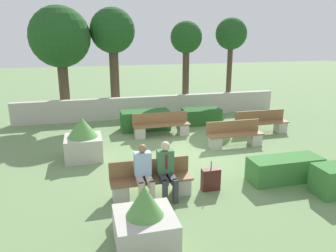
% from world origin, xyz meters
% --- Properties ---
extents(ground_plane, '(60.00, 60.00, 0.00)m').
position_xyz_m(ground_plane, '(0.00, 0.00, 0.00)').
color(ground_plane, '#6B8956').
extents(perimeter_wall, '(11.92, 0.30, 0.95)m').
position_xyz_m(perimeter_wall, '(0.00, 5.25, 0.47)').
color(perimeter_wall, '#B7B2A8').
rests_on(perimeter_wall, ground_plane).
extents(bench_front, '(1.92, 0.49, 0.84)m').
position_xyz_m(bench_front, '(-1.55, -2.15, 0.33)').
color(bench_front, brown).
rests_on(bench_front, ground_plane).
extents(bench_left_side, '(1.93, 0.48, 0.84)m').
position_xyz_m(bench_left_side, '(1.89, 0.60, 0.33)').
color(bench_left_side, brown).
rests_on(bench_left_side, ground_plane).
extents(bench_right_side, '(2.04, 0.48, 0.84)m').
position_xyz_m(bench_right_side, '(3.55, 1.71, 0.33)').
color(bench_right_side, brown).
rests_on(bench_right_side, ground_plane).
extents(bench_back, '(2.12, 0.49, 0.84)m').
position_xyz_m(bench_back, '(-0.24, 2.35, 0.33)').
color(bench_back, brown).
rests_on(bench_back, ground_plane).
extents(person_seated_man, '(0.38, 0.63, 1.33)m').
position_xyz_m(person_seated_man, '(-1.22, -2.29, 0.73)').
color(person_seated_man, '#333338').
rests_on(person_seated_man, ground_plane).
extents(person_seated_woman, '(0.38, 0.63, 1.31)m').
position_xyz_m(person_seated_woman, '(-1.75, -2.29, 0.71)').
color(person_seated_woman, '#B2A893').
rests_on(person_seated_woman, ground_plane).
extents(hedge_block_near_left, '(1.55, 0.84, 0.64)m').
position_xyz_m(hedge_block_near_left, '(1.78, 3.56, 0.32)').
color(hedge_block_near_left, '#235623').
rests_on(hedge_block_near_left, ground_plane).
extents(hedge_block_mid_left, '(1.90, 0.69, 0.62)m').
position_xyz_m(hedge_block_mid_left, '(1.96, -2.19, 0.31)').
color(hedge_block_mid_left, '#3D7A38').
rests_on(hedge_block_mid_left, ground_plane).
extents(hedge_block_mid_right, '(1.89, 0.81, 0.76)m').
position_xyz_m(hedge_block_mid_right, '(-0.68, 3.29, 0.38)').
color(hedge_block_mid_right, '#286028').
rests_on(hedge_block_mid_right, ground_plane).
extents(planter_corner_left, '(1.08, 1.08, 1.14)m').
position_xyz_m(planter_corner_left, '(-2.03, -3.90, 0.45)').
color(planter_corner_left, '#B7B2A8').
rests_on(planter_corner_left, ground_plane).
extents(planter_corner_right, '(1.10, 1.10, 1.29)m').
position_xyz_m(planter_corner_right, '(-3.07, 0.70, 0.59)').
color(planter_corner_right, '#B7B2A8').
rests_on(planter_corner_right, ground_plane).
extents(suitcase, '(0.45, 0.21, 0.74)m').
position_xyz_m(suitcase, '(-0.09, -2.21, 0.27)').
color(suitcase, '#471E19').
rests_on(suitcase, ground_plane).
extents(tree_leftmost, '(2.56, 2.56, 4.83)m').
position_xyz_m(tree_leftmost, '(-3.78, 5.90, 3.48)').
color(tree_leftmost, '#473828').
rests_on(tree_leftmost, ground_plane).
extents(tree_center_left, '(2.00, 2.00, 4.81)m').
position_xyz_m(tree_center_left, '(-1.54, 6.20, 3.66)').
color(tree_center_left, '#473828').
rests_on(tree_center_left, ground_plane).
extents(tree_center_right, '(1.46, 1.46, 4.24)m').
position_xyz_m(tree_center_right, '(1.77, 5.81, 3.34)').
color(tree_center_right, '#473828').
rests_on(tree_center_right, ground_plane).
extents(tree_rightmost, '(1.48, 1.48, 4.40)m').
position_xyz_m(tree_rightmost, '(3.95, 5.72, 3.55)').
color(tree_rightmost, '#473828').
rests_on(tree_rightmost, ground_plane).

